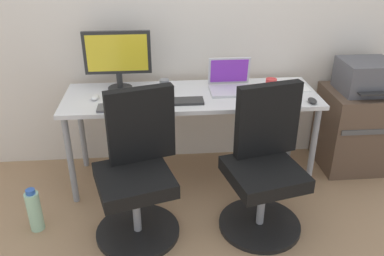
# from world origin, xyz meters

# --- Properties ---
(ground_plane) EXTENTS (5.28, 5.28, 0.00)m
(ground_plane) POSITION_xyz_m (0.00, 0.00, 0.00)
(ground_plane) COLOR #9E7A56
(back_wall) EXTENTS (4.40, 0.04, 2.60)m
(back_wall) POSITION_xyz_m (0.00, 0.37, 1.30)
(back_wall) COLOR silver
(back_wall) RESTS_ON ground
(desk) EXTENTS (1.82, 0.59, 0.71)m
(desk) POSITION_xyz_m (0.00, 0.00, 0.64)
(desk) COLOR silver
(desk) RESTS_ON ground
(office_chair_left) EXTENTS (0.54, 0.54, 0.94)m
(office_chair_left) POSITION_xyz_m (-0.38, -0.57, 0.42)
(office_chair_left) COLOR black
(office_chair_left) RESTS_ON ground
(office_chair_right) EXTENTS (0.54, 0.54, 0.94)m
(office_chair_right) POSITION_xyz_m (0.42, -0.57, 0.42)
(office_chair_right) COLOR black
(office_chair_right) RESTS_ON ground
(side_cabinet) EXTENTS (0.52, 0.50, 0.65)m
(side_cabinet) POSITION_xyz_m (1.34, 0.09, 0.33)
(side_cabinet) COLOR brown
(side_cabinet) RESTS_ON ground
(printer) EXTENTS (0.38, 0.40, 0.24)m
(printer) POSITION_xyz_m (1.34, 0.09, 0.77)
(printer) COLOR #515156
(printer) RESTS_ON side_cabinet
(water_bottle_on_floor) EXTENTS (0.09, 0.09, 0.31)m
(water_bottle_on_floor) POSITION_xyz_m (-1.07, -0.53, 0.15)
(water_bottle_on_floor) COLOR #A5D8B2
(water_bottle_on_floor) RESTS_ON ground
(desktop_monitor) EXTENTS (0.48, 0.18, 0.43)m
(desktop_monitor) POSITION_xyz_m (-0.52, 0.15, 0.96)
(desktop_monitor) COLOR #262626
(desktop_monitor) RESTS_ON desk
(open_laptop) EXTENTS (0.31, 0.26, 0.23)m
(open_laptop) POSITION_xyz_m (0.29, 0.07, 0.76)
(open_laptop) COLOR silver
(open_laptop) RESTS_ON desk
(keyboard_by_monitor) EXTENTS (0.34, 0.12, 0.02)m
(keyboard_by_monitor) POSITION_xyz_m (-0.47, -0.21, 0.72)
(keyboard_by_monitor) COLOR #515156
(keyboard_by_monitor) RESTS_ON desk
(keyboard_by_laptop) EXTENTS (0.34, 0.12, 0.02)m
(keyboard_by_laptop) POSITION_xyz_m (-0.10, -0.14, 0.72)
(keyboard_by_laptop) COLOR #2D2D2D
(keyboard_by_laptop) RESTS_ON desk
(mouse_by_monitor) EXTENTS (0.06, 0.10, 0.03)m
(mouse_by_monitor) POSITION_xyz_m (-0.68, -0.03, 0.72)
(mouse_by_monitor) COLOR silver
(mouse_by_monitor) RESTS_ON desk
(mouse_by_laptop) EXTENTS (0.06, 0.10, 0.03)m
(mouse_by_laptop) POSITION_xyz_m (0.81, -0.22, 0.72)
(mouse_by_laptop) COLOR #2D2D2D
(mouse_by_laptop) RESTS_ON desk
(coffee_mug) EXTENTS (0.08, 0.08, 0.09)m
(coffee_mug) POSITION_xyz_m (0.59, 0.02, 0.75)
(coffee_mug) COLOR red
(coffee_mug) RESTS_ON desk
(pen_cup) EXTENTS (0.07, 0.07, 0.10)m
(pen_cup) POSITION_xyz_m (-0.19, 0.04, 0.76)
(pen_cup) COLOR slate
(pen_cup) RESTS_ON desk
(phone_near_laptop) EXTENTS (0.07, 0.14, 0.01)m
(phone_near_laptop) POSITION_xyz_m (-0.35, -0.06, 0.71)
(phone_near_laptop) COLOR black
(phone_near_laptop) RESTS_ON desk
(paper_pile) EXTENTS (0.21, 0.30, 0.01)m
(paper_pile) POSITION_xyz_m (0.77, 0.11, 0.71)
(paper_pile) COLOR white
(paper_pile) RESTS_ON desk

